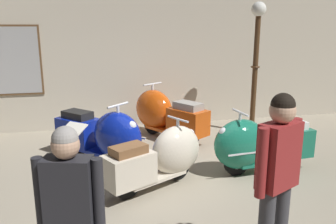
{
  "coord_description": "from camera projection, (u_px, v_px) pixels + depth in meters",
  "views": [
    {
      "loc": [
        -0.99,
        -4.65,
        2.28
      ],
      "look_at": [
        0.26,
        0.96,
        0.84
      ],
      "focal_mm": 37.01,
      "sensor_mm": 36.0,
      "label": 1
    }
  ],
  "objects": [
    {
      "name": "lamppost",
      "position": [
        256.0,
        61.0,
        7.22
      ],
      "size": [
        0.3,
        0.3,
        2.75
      ],
      "color": "#472D19",
      "rests_on": "ground"
    },
    {
      "name": "visitor_0",
      "position": [
        277.0,
        172.0,
        3.12
      ],
      "size": [
        0.53,
        0.39,
        1.72
      ],
      "rotation": [
        0.0,
        0.0,
        2.02
      ],
      "color": "black",
      "rests_on": "ground"
    },
    {
      "name": "scooter_3",
      "position": [
        256.0,
        144.0,
        5.43
      ],
      "size": [
        1.72,
        0.65,
        1.03
      ],
      "rotation": [
        0.0,
        0.0,
        -3.04
      ],
      "color": "black",
      "rests_on": "ground"
    },
    {
      "name": "scooter_0",
      "position": [
        105.0,
        136.0,
        5.81
      ],
      "size": [
        1.57,
        1.61,
        1.07
      ],
      "rotation": [
        0.0,
        0.0,
        -0.81
      ],
      "color": "black",
      "rests_on": "ground"
    },
    {
      "name": "visitor_1",
      "position": [
        70.0,
        210.0,
        2.64
      ],
      "size": [
        0.52,
        0.32,
        1.58
      ],
      "rotation": [
        0.0,
        0.0,
        1.3
      ],
      "color": "black",
      "rests_on": "ground"
    },
    {
      "name": "scooter_2",
      "position": [
        164.0,
        114.0,
        7.16
      ],
      "size": [
        1.42,
        1.81,
        1.11
      ],
      "rotation": [
        0.0,
        0.0,
        2.14
      ],
      "color": "black",
      "rests_on": "ground"
    },
    {
      "name": "showroom_back_wall",
      "position": [
        134.0,
        45.0,
        7.78
      ],
      "size": [
        18.0,
        0.24,
        3.7
      ],
      "color": "#BCB29E",
      "rests_on": "ground"
    },
    {
      "name": "ground_plane",
      "position": [
        165.0,
        183.0,
        5.16
      ],
      "size": [
        60.0,
        60.0,
        0.0
      ],
      "primitive_type": "plane",
      "color": "gray"
    },
    {
      "name": "scooter_1",
      "position": [
        163.0,
        157.0,
        4.99
      ],
      "size": [
        1.61,
        1.14,
        0.97
      ],
      "rotation": [
        0.0,
        0.0,
        0.48
      ],
      "color": "black",
      "rests_on": "ground"
    },
    {
      "name": "info_stanchion",
      "position": [
        76.0,
        165.0,
        4.78
      ],
      "size": [
        0.39,
        0.38,
        0.99
      ],
      "color": "#333338",
      "rests_on": "ground"
    }
  ]
}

